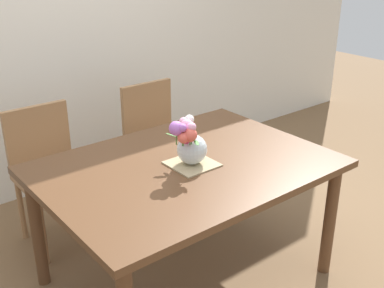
% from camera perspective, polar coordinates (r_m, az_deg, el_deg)
% --- Properties ---
extents(ground_plane, '(12.00, 12.00, 0.00)m').
position_cam_1_polar(ground_plane, '(2.99, -0.67, -15.37)').
color(ground_plane, brown).
extents(back_wall, '(7.00, 0.10, 2.80)m').
position_cam_1_polar(back_wall, '(3.76, -16.54, 15.20)').
color(back_wall, silver).
rests_on(back_wall, ground_plane).
extents(dining_table, '(1.53, 1.12, 0.75)m').
position_cam_1_polar(dining_table, '(2.63, -0.74, -3.95)').
color(dining_table, brown).
rests_on(dining_table, ground_plane).
extents(chair_left, '(0.42, 0.42, 0.90)m').
position_cam_1_polar(chair_left, '(3.22, -16.72, -2.53)').
color(chair_left, '#9E7047').
rests_on(chair_left, ground_plane).
extents(chair_right, '(0.42, 0.42, 0.90)m').
position_cam_1_polar(chair_right, '(3.58, -4.29, 1.04)').
color(chair_right, '#9E7047').
rests_on(chair_right, ground_plane).
extents(placemat, '(0.24, 0.24, 0.01)m').
position_cam_1_polar(placemat, '(2.58, 0.00, -2.37)').
color(placemat, tan).
rests_on(placemat, dining_table).
extents(flower_vase, '(0.23, 0.25, 0.27)m').
position_cam_1_polar(flower_vase, '(2.51, -0.30, 0.21)').
color(flower_vase, silver).
rests_on(flower_vase, placemat).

